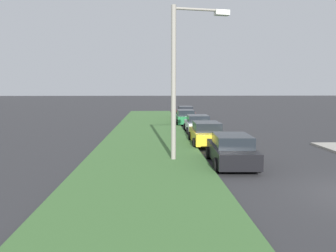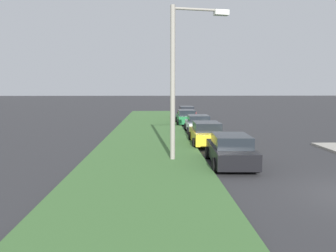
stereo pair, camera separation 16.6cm
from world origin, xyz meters
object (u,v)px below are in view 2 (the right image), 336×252
at_px(parked_car_black, 231,150).
at_px(parked_car_green, 186,117).
at_px(parked_car_white, 198,124).
at_px(streetlight, 180,72).
at_px(parked_car_yellow, 206,134).
at_px(parked_car_red, 186,112).

relative_size(parked_car_black, parked_car_green, 1.02).
xyz_separation_m(parked_car_black, parked_car_white, (11.06, 0.08, 0.00)).
relative_size(parked_car_green, streetlight, 0.57).
xyz_separation_m(parked_car_black, streetlight, (1.01, 2.32, 3.67)).
distance_m(parked_car_black, parked_car_white, 11.06).
xyz_separation_m(parked_car_black, parked_car_green, (17.42, 0.43, 0.00)).
relative_size(parked_car_white, streetlight, 0.58).
bearing_deg(streetlight, parked_car_green, -6.58).
bearing_deg(parked_car_yellow, parked_car_red, -0.68).
bearing_deg(parked_car_black, parked_car_red, 2.32).
distance_m(parked_car_black, streetlight, 4.46).
relative_size(parked_car_black, parked_car_white, 1.01).
relative_size(parked_car_yellow, parked_car_red, 1.00).
bearing_deg(parked_car_black, parked_car_white, 3.24).
xyz_separation_m(parked_car_yellow, parked_car_red, (18.34, -0.47, 0.00)).
distance_m(parked_car_black, parked_car_yellow, 5.67).
xyz_separation_m(parked_car_yellow, parked_car_white, (5.40, -0.18, 0.00)).
distance_m(parked_car_yellow, parked_car_red, 18.35).
xyz_separation_m(parked_car_black, parked_car_red, (24.01, -0.21, 0.00)).
bearing_deg(parked_car_green, parked_car_black, -178.84).
height_order(parked_car_black, parked_car_yellow, same).
bearing_deg(parked_car_green, streetlight, 173.17).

